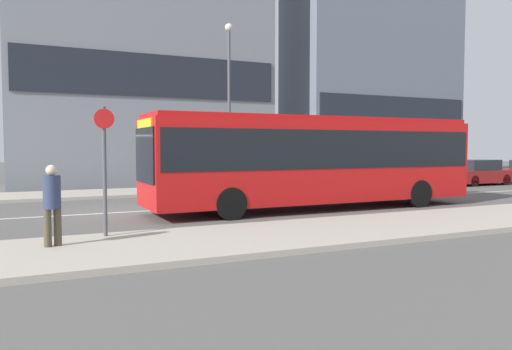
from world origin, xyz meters
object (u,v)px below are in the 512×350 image
at_px(parked_car_1, 477,173).
at_px(street_lamp, 229,90).
at_px(parked_car_0, 403,176).
at_px(bus_stop_sign, 104,161).
at_px(city_bus, 315,156).
at_px(pedestrian_near_stop, 52,200).

bearing_deg(parked_car_1, street_lamp, 174.03).
distance_m(parked_car_0, bus_stop_sign, 18.37).
bearing_deg(bus_stop_sign, street_lamp, 54.45).
relative_size(parked_car_1, street_lamp, 0.52).
bearing_deg(parked_car_0, city_bus, -148.13).
relative_size(parked_car_0, street_lamp, 0.53).
bearing_deg(parked_car_0, street_lamp, 171.73).
bearing_deg(parked_car_1, parked_car_0, 178.18).
height_order(city_bus, parked_car_0, city_bus).
bearing_deg(bus_stop_sign, city_bus, 22.25).
relative_size(bus_stop_sign, street_lamp, 0.38).
relative_size(pedestrian_near_stop, bus_stop_sign, 0.57).
bearing_deg(city_bus, pedestrian_near_stop, -153.92).
distance_m(pedestrian_near_stop, bus_stop_sign, 1.55).
height_order(city_bus, bus_stop_sign, city_bus).
relative_size(pedestrian_near_stop, street_lamp, 0.22).
distance_m(parked_car_1, bus_stop_sign, 23.00).
bearing_deg(street_lamp, city_bus, -87.06).
distance_m(city_bus, pedestrian_near_stop, 9.36).
bearing_deg(parked_car_0, pedestrian_near_stop, -151.96).
relative_size(city_bus, street_lamp, 1.53).
bearing_deg(city_bus, bus_stop_sign, -155.44).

